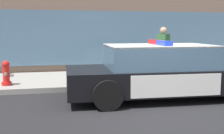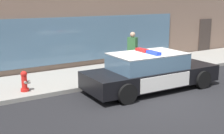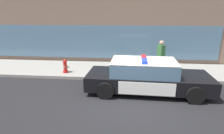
# 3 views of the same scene
# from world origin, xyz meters

# --- Properties ---
(ground) EXTENTS (48.00, 48.00, 0.00)m
(ground) POSITION_xyz_m (0.00, 0.00, 0.00)
(ground) COLOR black
(sidewalk) EXTENTS (48.00, 3.09, 0.15)m
(sidewalk) POSITION_xyz_m (0.00, 3.52, 0.07)
(sidewalk) COLOR gray
(sidewalk) RESTS_ON ground
(police_cruiser) EXTENTS (5.20, 2.20, 1.49)m
(police_cruiser) POSITION_xyz_m (0.85, 0.86, 0.68)
(police_cruiser) COLOR black
(police_cruiser) RESTS_ON ground
(fire_hydrant) EXTENTS (0.34, 0.39, 0.73)m
(fire_hydrant) POSITION_xyz_m (-3.32, 2.61, 0.50)
(fire_hydrant) COLOR red
(fire_hydrant) RESTS_ON sidewalk
(pedestrian_on_sidewalk) EXTENTS (0.41, 0.47, 1.71)m
(pedestrian_on_sidewalk) POSITION_xyz_m (1.81, 3.31, 1.01)
(pedestrian_on_sidewalk) COLOR #23232D
(pedestrian_on_sidewalk) RESTS_ON sidewalk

